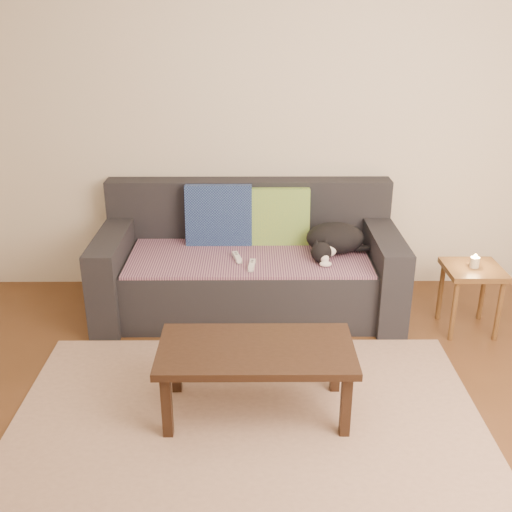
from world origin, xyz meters
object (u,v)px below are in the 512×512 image
at_px(wii_remote_b, 252,265).
at_px(coffee_table, 256,356).
at_px(side_table, 472,278).
at_px(wii_remote_a, 237,257).
at_px(cat, 334,239).
at_px(sofa, 249,267).

height_order(wii_remote_b, coffee_table, wii_remote_b).
bearing_deg(side_table, wii_remote_a, 172.94).
bearing_deg(wii_remote_a, wii_remote_b, -157.36).
xyz_separation_m(cat, side_table, (0.89, -0.30, -0.16)).
distance_m(wii_remote_a, coffee_table, 1.12).
distance_m(sofa, coffee_table, 1.27).
distance_m(cat, wii_remote_a, 0.69).
distance_m(wii_remote_b, coffee_table, 0.98).
distance_m(sofa, wii_remote_a, 0.23).
height_order(wii_remote_b, side_table, wii_remote_b).
xyz_separation_m(wii_remote_a, coffee_table, (0.13, -1.11, -0.10)).
xyz_separation_m(cat, coffee_table, (-0.55, -1.22, -0.19)).
xyz_separation_m(sofa, side_table, (1.48, -0.35, 0.07)).
distance_m(sofa, wii_remote_b, 0.33).
bearing_deg(cat, coffee_table, -138.16).
distance_m(side_table, coffee_table, 1.71).
distance_m(cat, wii_remote_b, 0.63).
bearing_deg(wii_remote_a, side_table, -111.06).
relative_size(wii_remote_a, coffee_table, 0.15).
height_order(cat, wii_remote_b, cat).
bearing_deg(wii_remote_a, cat, -95.11).
bearing_deg(wii_remote_b, sofa, 10.22).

